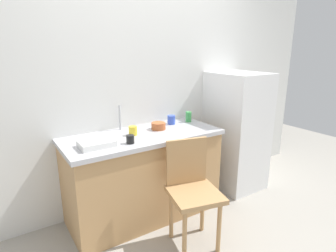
# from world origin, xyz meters

# --- Properties ---
(ground_plane) EXTENTS (8.00, 8.00, 0.00)m
(ground_plane) POSITION_xyz_m (0.00, 0.00, 0.00)
(ground_plane) COLOR #9E998E
(back_wall) EXTENTS (4.80, 0.10, 2.65)m
(back_wall) POSITION_xyz_m (0.00, 1.00, 1.32)
(back_wall) COLOR silver
(back_wall) RESTS_ON ground_plane
(cabinet_base) EXTENTS (1.44, 0.60, 0.80)m
(cabinet_base) POSITION_xyz_m (-0.18, 0.65, 0.40)
(cabinet_base) COLOR tan
(cabinet_base) RESTS_ON ground_plane
(countertop) EXTENTS (1.48, 0.64, 0.04)m
(countertop) POSITION_xyz_m (-0.18, 0.65, 0.82)
(countertop) COLOR #B7B7BC
(countertop) RESTS_ON cabinet_base
(faucet) EXTENTS (0.02, 0.02, 0.24)m
(faucet) POSITION_xyz_m (-0.29, 0.90, 0.97)
(faucet) COLOR #B7B7BC
(faucet) RESTS_ON countertop
(refrigerator) EXTENTS (0.53, 0.63, 1.35)m
(refrigerator) POSITION_xyz_m (1.05, 0.64, 0.68)
(refrigerator) COLOR white
(refrigerator) RESTS_ON ground_plane
(chair) EXTENTS (0.48, 0.48, 0.89)m
(chair) POSITION_xyz_m (-0.03, 0.08, 0.50)
(chair) COLOR tan
(chair) RESTS_ON ground_plane
(dish_tray) EXTENTS (0.28, 0.20, 0.05)m
(dish_tray) POSITION_xyz_m (-0.65, 0.55, 0.87)
(dish_tray) COLOR white
(dish_tray) RESTS_ON countertop
(terracotta_bowl) EXTENTS (0.14, 0.14, 0.07)m
(terracotta_bowl) POSITION_xyz_m (0.03, 0.70, 0.88)
(terracotta_bowl) COLOR #B25B33
(terracotta_bowl) RESTS_ON countertop
(cup_green) EXTENTS (0.06, 0.06, 0.11)m
(cup_green) POSITION_xyz_m (0.45, 0.77, 0.90)
(cup_green) COLOR green
(cup_green) RESTS_ON countertop
(cup_black) EXTENTS (0.07, 0.07, 0.07)m
(cup_black) POSITION_xyz_m (-0.39, 0.47, 0.88)
(cup_black) COLOR black
(cup_black) RESTS_ON countertop
(cup_yellow) EXTENTS (0.08, 0.08, 0.08)m
(cup_yellow) POSITION_xyz_m (-0.27, 0.67, 0.89)
(cup_yellow) COLOR yellow
(cup_yellow) RESTS_ON countertop
(cup_blue) EXTENTS (0.08, 0.08, 0.09)m
(cup_blue) POSITION_xyz_m (0.24, 0.80, 0.89)
(cup_blue) COLOR blue
(cup_blue) RESTS_ON countertop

